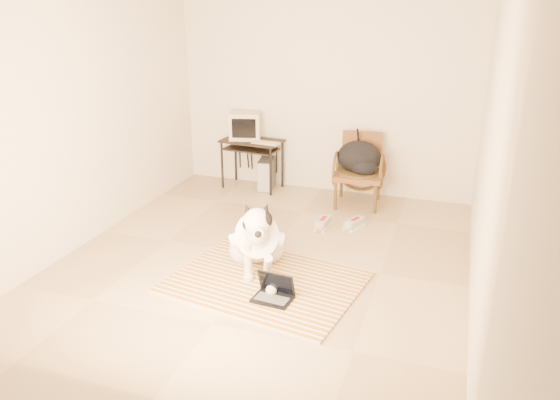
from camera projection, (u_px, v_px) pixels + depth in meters
The scene contains 16 objects.
floor at pixel (267, 256), 5.67m from camera, with size 4.50×4.50×0.00m, color tan.
wall_back at pixel (324, 92), 7.19m from camera, with size 4.50×4.50×0.00m, color beige.
wall_front at pixel (135, 212), 3.20m from camera, with size 4.50×4.50×0.00m, color beige.
wall_left at pixel (89, 115), 5.79m from camera, with size 4.50×4.50×0.00m, color beige.
wall_right at pixel (489, 146), 4.60m from camera, with size 4.50×4.50×0.00m, color beige.
rug at pixel (265, 282), 5.14m from camera, with size 1.91×1.57×0.02m.
dog at pixel (257, 240), 5.26m from camera, with size 0.68×0.99×0.82m.
laptop at pixel (274, 292), 4.83m from camera, with size 0.37×0.28×0.24m.
computer_desk at pixel (252, 147), 7.50m from camera, with size 0.87×0.54×0.68m.
crt_monitor at pixel (246, 125), 7.50m from camera, with size 0.50×0.48×0.37m.
desk_keyboard at pixel (266, 143), 7.28m from camera, with size 0.38×0.14×0.02m, color #C1B697.
pc_tower at pixel (267, 173), 7.62m from camera, with size 0.26×0.47×0.42m.
rattan_chair at pixel (359, 170), 6.97m from camera, with size 0.64×0.62×0.91m.
backpack at pixel (360, 159), 6.89m from camera, with size 0.56×0.49×0.41m.
sneaker_left at pixel (323, 223), 6.36m from camera, with size 0.14×0.31×0.11m.
sneaker_right at pixel (354, 224), 6.36m from camera, with size 0.22×0.32×0.10m.
Camera 1 is at (1.75, -4.79, 2.54)m, focal length 35.00 mm.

